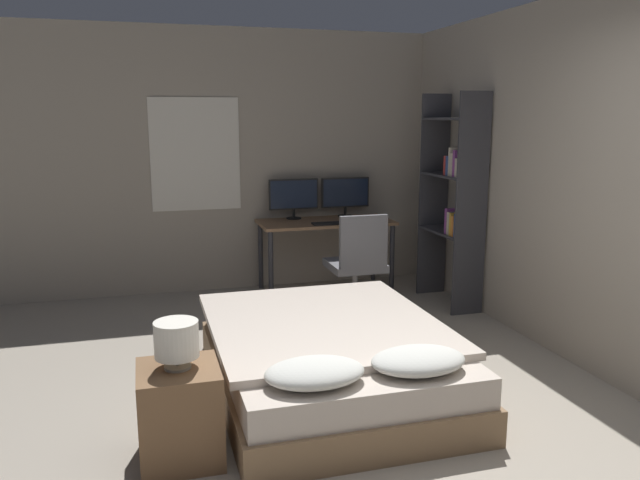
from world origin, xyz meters
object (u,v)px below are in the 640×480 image
at_px(bed, 329,358).
at_px(computer_mouse, 358,221).
at_px(bedside_lamp, 176,340).
at_px(monitor_right, 345,194).
at_px(office_chair, 357,272).
at_px(monitor_left, 294,196).
at_px(nightstand, 180,414).
at_px(keyboard, 332,223).
at_px(bookshelf, 456,192).
at_px(desk, 326,230).

xyz_separation_m(bed, computer_mouse, (0.97, 2.17, 0.53)).
xyz_separation_m(bedside_lamp, monitor_right, (1.98, 3.19, 0.32)).
bearing_deg(office_chair, monitor_left, 109.17).
xyz_separation_m(nightstand, monitor_left, (1.41, 3.19, 0.73)).
bearing_deg(keyboard, office_chair, -83.40).
relative_size(keyboard, office_chair, 0.42).
height_order(keyboard, bookshelf, bookshelf).
bearing_deg(monitor_right, computer_mouse, -90.03).
height_order(bed, monitor_left, monitor_left).
distance_m(office_chair, bookshelf, 1.21).
relative_size(bed, keyboard, 5.11).
relative_size(nightstand, computer_mouse, 7.43).
relative_size(monitor_left, monitor_right, 1.00).
bearing_deg(monitor_left, computer_mouse, -36.94).
distance_m(nightstand, bedside_lamp, 0.42).
xyz_separation_m(bedside_lamp, monitor_left, (1.41, 3.19, 0.32)).
bearing_deg(bed, monitor_right, 69.47).
bearing_deg(monitor_left, desk, -37.14).
distance_m(nightstand, office_chair, 2.80).
distance_m(monitor_left, bookshelf, 1.70).
bearing_deg(bedside_lamp, nightstand, 0.00).
bearing_deg(bookshelf, office_chair, 177.23).
bearing_deg(office_chair, computer_mouse, 69.71).
distance_m(bed, monitor_right, 2.88).
bearing_deg(keyboard, computer_mouse, 0.00).
distance_m(monitor_left, computer_mouse, 0.75).
relative_size(nightstand, keyboard, 1.32).
bearing_deg(bedside_lamp, bookshelf, 37.87).
height_order(bed, office_chair, office_chair).
bearing_deg(nightstand, monitor_right, 58.17).
height_order(nightstand, office_chair, office_chair).
height_order(monitor_left, monitor_right, same).
bearing_deg(bedside_lamp, monitor_right, 58.17).
bearing_deg(office_chair, monitor_right, 77.93).
distance_m(desk, bookshelf, 1.42).
height_order(nightstand, monitor_right, monitor_right).
bearing_deg(computer_mouse, monitor_right, 89.97).
xyz_separation_m(monitor_right, office_chair, (-0.22, -1.02, -0.60)).
height_order(bedside_lamp, keyboard, bedside_lamp).
xyz_separation_m(bed, monitor_left, (0.40, 2.60, 0.76)).
distance_m(bedside_lamp, monitor_right, 3.77).
xyz_separation_m(nightstand, computer_mouse, (1.98, 2.76, 0.51)).
xyz_separation_m(nightstand, desk, (1.69, 2.97, 0.39)).
relative_size(bedside_lamp, desk, 0.18).
height_order(nightstand, bookshelf, bookshelf).
bearing_deg(nightstand, bookshelf, 37.87).
bearing_deg(computer_mouse, bed, -114.18).
xyz_separation_m(desk, monitor_left, (-0.29, 0.22, 0.34)).
bearing_deg(computer_mouse, office_chair, -110.29).
height_order(keyboard, office_chair, office_chair).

